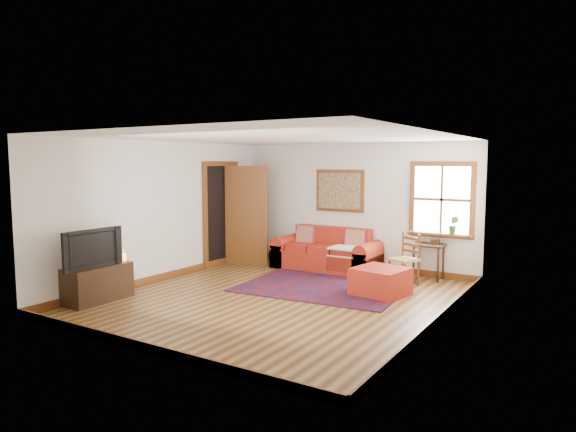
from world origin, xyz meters
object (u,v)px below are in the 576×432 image
Objects in this scene: side_table at (429,250)px; ladder_back_chair at (406,257)px; red_ottoman at (380,281)px; red_leather_sofa at (327,256)px; media_cabinet at (98,283)px.

side_table is 0.73× the size of ladder_back_chair.
ladder_back_chair is at bearing -110.58° from side_table.
red_ottoman is at bearing -96.84° from ladder_back_chair.
red_leather_sofa is 2.11m from red_ottoman.
red_leather_sofa is 1.82m from ladder_back_chair.
ladder_back_chair reaches higher than media_cabinet.
side_table is at bearing 46.97° from media_cabinet.
ladder_back_chair is at bearing 44.28° from media_cabinet.
media_cabinet is (-3.53, -2.65, 0.06)m from red_ottoman.
side_table is 0.63m from ladder_back_chair.
red_leather_sofa is 2.36× the size of ladder_back_chair.
red_leather_sofa is 3.22× the size of side_table.
red_leather_sofa is 4.38m from media_cabinet.
ladder_back_chair is (0.11, 0.90, 0.26)m from red_ottoman.
ladder_back_chair is 5.09m from media_cabinet.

